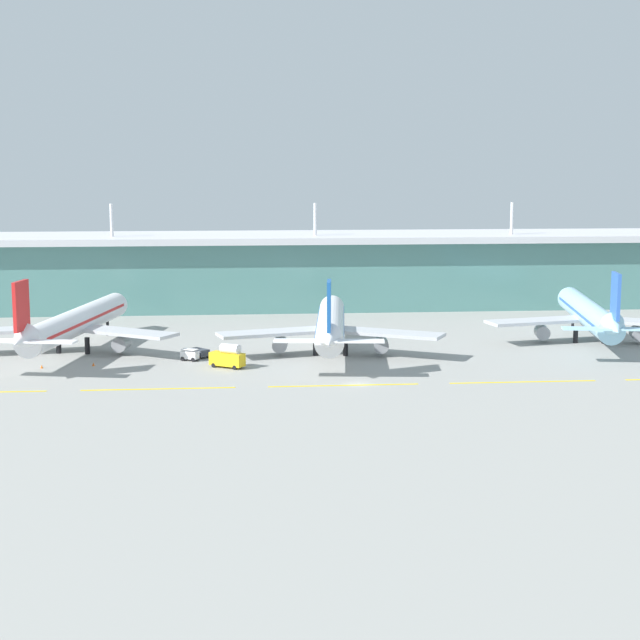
# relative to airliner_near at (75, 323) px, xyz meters

# --- Properties ---
(ground_plane) EXTENTS (600.00, 600.00, 0.00)m
(ground_plane) POSITION_rel_airliner_near_xyz_m (57.53, -37.16, -6.45)
(ground_plane) COLOR gray
(terminal_building) EXTENTS (288.00, 34.00, 29.85)m
(terminal_building) POSITION_rel_airliner_near_xyz_m (57.53, 66.69, 4.18)
(terminal_building) COLOR slate
(terminal_building) RESTS_ON ground
(airliner_near) EXTENTS (47.84, 64.99, 18.90)m
(airliner_near) POSITION_rel_airliner_near_xyz_m (0.00, 0.00, 0.00)
(airliner_near) COLOR white
(airliner_near) RESTS_ON ground
(airliner_middle) EXTENTS (48.50, 60.26, 18.90)m
(airliner_middle) POSITION_rel_airliner_near_xyz_m (55.17, -7.16, -0.01)
(airliner_middle) COLOR white
(airliner_middle) RESTS_ON ground
(airliner_far) EXTENTS (48.15, 62.50, 18.90)m
(airliner_far) POSITION_rel_airliner_near_xyz_m (115.88, 2.72, -0.00)
(airliner_far) COLOR #9ED1EA
(airliner_far) RESTS_ON ground
(taxiway_stripe_mid_west) EXTENTS (28.00, 0.70, 0.04)m
(taxiway_stripe_mid_west) POSITION_rel_airliner_near_xyz_m (20.53, -38.16, -6.43)
(taxiway_stripe_mid_west) COLOR yellow
(taxiway_stripe_mid_west) RESTS_ON ground
(taxiway_stripe_centre) EXTENTS (28.00, 0.70, 0.04)m
(taxiway_stripe_centre) POSITION_rel_airliner_near_xyz_m (54.53, -38.16, -6.43)
(taxiway_stripe_centre) COLOR yellow
(taxiway_stripe_centre) RESTS_ON ground
(taxiway_stripe_mid_east) EXTENTS (28.00, 0.70, 0.04)m
(taxiway_stripe_mid_east) POSITION_rel_airliner_near_xyz_m (88.53, -38.16, -6.43)
(taxiway_stripe_mid_east) COLOR yellow
(taxiway_stripe_mid_east) RESTS_ON ground
(fuel_truck) EXTENTS (7.46, 6.09, 4.95)m
(fuel_truck) POSITION_rel_airliner_near_xyz_m (33.16, -19.72, -4.19)
(fuel_truck) COLOR gold
(fuel_truck) RESTS_ON ground
(pushback_tug) EXTENTS (4.67, 4.91, 1.85)m
(pushback_tug) POSITION_rel_airliner_near_xyz_m (27.01, -8.34, -5.35)
(pushback_tug) COLOR #333842
(pushback_tug) RESTS_ON ground
(baggage_cart) EXTENTS (4.02, 3.35, 2.48)m
(baggage_cart) POSITION_rel_airliner_near_xyz_m (25.21, -11.68, -5.19)
(baggage_cart) COLOR silver
(baggage_cart) RESTS_ON ground
(safety_cone_left_wingtip) EXTENTS (0.56, 0.56, 0.70)m
(safety_cone_left_wingtip) POSITION_rel_airliner_near_xyz_m (5.86, -15.49, -6.10)
(safety_cone_left_wingtip) COLOR orange
(safety_cone_left_wingtip) RESTS_ON ground
(safety_cone_nose_front) EXTENTS (0.56, 0.56, 0.70)m
(safety_cone_nose_front) POSITION_rel_airliner_near_xyz_m (-4.17, -17.01, -6.10)
(safety_cone_nose_front) COLOR orange
(safety_cone_nose_front) RESTS_ON ground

